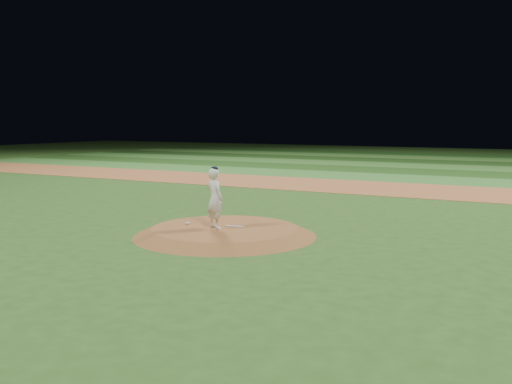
# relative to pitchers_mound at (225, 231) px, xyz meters

# --- Properties ---
(ground) EXTENTS (120.00, 120.00, 0.00)m
(ground) POSITION_rel_pitchers_mound_xyz_m (0.00, 0.00, -0.12)
(ground) COLOR #29541B
(ground) RESTS_ON ground
(infield_dirt_band) EXTENTS (70.00, 6.00, 0.02)m
(infield_dirt_band) POSITION_rel_pitchers_mound_xyz_m (0.00, 14.00, -0.12)
(infield_dirt_band) COLOR #A26032
(infield_dirt_band) RESTS_ON ground
(outfield_stripe_0) EXTENTS (70.00, 5.00, 0.02)m
(outfield_stripe_0) POSITION_rel_pitchers_mound_xyz_m (0.00, 19.50, -0.12)
(outfield_stripe_0) COLOR #35772B
(outfield_stripe_0) RESTS_ON ground
(outfield_stripe_1) EXTENTS (70.00, 5.00, 0.02)m
(outfield_stripe_1) POSITION_rel_pitchers_mound_xyz_m (0.00, 24.50, -0.12)
(outfield_stripe_1) COLOR #204817
(outfield_stripe_1) RESTS_ON ground
(outfield_stripe_2) EXTENTS (70.00, 5.00, 0.02)m
(outfield_stripe_2) POSITION_rel_pitchers_mound_xyz_m (0.00, 29.50, -0.12)
(outfield_stripe_2) COLOR #347129
(outfield_stripe_2) RESTS_ON ground
(outfield_stripe_3) EXTENTS (70.00, 5.00, 0.02)m
(outfield_stripe_3) POSITION_rel_pitchers_mound_xyz_m (0.00, 34.50, -0.12)
(outfield_stripe_3) COLOR #1B4014
(outfield_stripe_3) RESTS_ON ground
(outfield_stripe_4) EXTENTS (70.00, 5.00, 0.02)m
(outfield_stripe_4) POSITION_rel_pitchers_mound_xyz_m (0.00, 39.50, -0.12)
(outfield_stripe_4) COLOR #397329
(outfield_stripe_4) RESTS_ON ground
(outfield_stripe_5) EXTENTS (70.00, 5.00, 0.02)m
(outfield_stripe_5) POSITION_rel_pitchers_mound_xyz_m (0.00, 44.50, -0.12)
(outfield_stripe_5) COLOR #1D4C18
(outfield_stripe_5) RESTS_ON ground
(pitchers_mound) EXTENTS (5.50, 5.50, 0.25)m
(pitchers_mound) POSITION_rel_pitchers_mound_xyz_m (0.00, 0.00, 0.00)
(pitchers_mound) COLOR brown
(pitchers_mound) RESTS_ON ground
(pitching_rubber) EXTENTS (0.54, 0.22, 0.03)m
(pitching_rubber) POSITION_rel_pitchers_mound_xyz_m (0.22, 0.23, 0.14)
(pitching_rubber) COLOR silver
(pitching_rubber) RESTS_ON pitchers_mound
(rosin_bag) EXTENTS (0.13, 0.13, 0.07)m
(rosin_bag) POSITION_rel_pitchers_mound_xyz_m (-1.28, -0.11, 0.16)
(rosin_bag) COLOR white
(rosin_bag) RESTS_ON pitchers_mound
(pitcher_on_mound) EXTENTS (0.77, 0.66, 1.86)m
(pitcher_on_mound) POSITION_rel_pitchers_mound_xyz_m (-0.18, -0.27, 1.04)
(pitcher_on_mound) COLOR white
(pitcher_on_mound) RESTS_ON pitchers_mound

